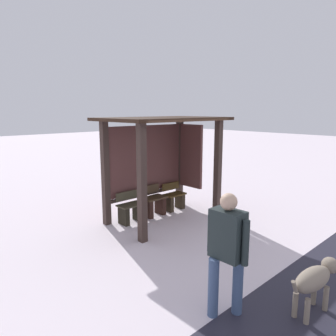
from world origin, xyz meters
The scene contains 7 objects.
ground_plane centered at (0.00, 0.00, 0.00)m, with size 60.00×60.00×0.00m, color silver.
bus_shelter centered at (0.12, 0.23, 1.79)m, with size 2.96×1.89×2.53m.
bench_left_inside centered at (-0.73, 0.40, 0.30)m, with size 0.63×0.38×0.74m.
bench_center_inside centered at (0.00, 0.40, 0.32)m, with size 0.63×0.40×0.78m.
bench_right_inside centered at (0.73, 0.40, 0.30)m, with size 0.63×0.35×0.73m.
person_walking centered at (-1.88, -3.29, 0.98)m, with size 0.42×0.62×1.68m.
dog centered at (-0.97, -4.07, 0.48)m, with size 1.04×0.36×0.68m.
Camera 1 is at (-4.99, -5.52, 2.69)m, focal length 33.33 mm.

